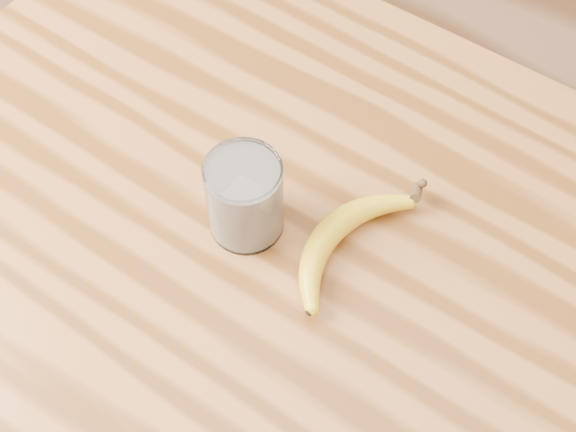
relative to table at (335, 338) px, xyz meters
The scene contains 3 objects.
table is the anchor object (origin of this frame).
smoothie_glass 0.22m from the table, behind, with size 0.08×0.08×0.10m.
banana 0.16m from the table, 133.91° to the left, with size 0.09×0.25×0.03m, color yellow, non-canonical shape.
Camera 1 is at (0.18, -0.35, 1.66)m, focal length 50.00 mm.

